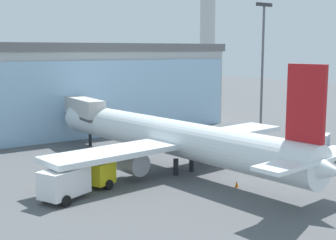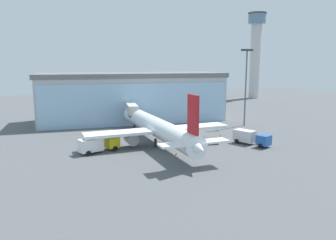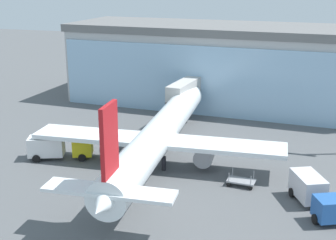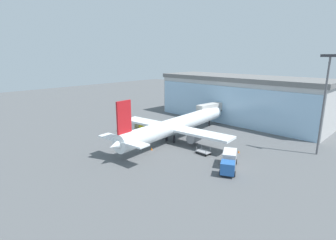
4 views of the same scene
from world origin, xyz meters
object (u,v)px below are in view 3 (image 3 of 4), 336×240
at_px(safety_cone_wingtip, 292,169).
at_px(airplane, 159,135).
at_px(fuel_truck, 314,193).
at_px(baggage_cart, 241,181).
at_px(jet_bridge, 192,86).
at_px(safety_cone_nose, 140,193).
at_px(catering_truck, 58,147).

bearing_deg(safety_cone_wingtip, airplane, -172.61).
distance_m(fuel_truck, baggage_cart, 7.65).
xyz_separation_m(airplane, baggage_cart, (9.96, -3.35, -2.82)).
bearing_deg(fuel_truck, airplane, -135.23).
bearing_deg(fuel_truck, safety_cone_wingtip, 170.39).
distance_m(jet_bridge, safety_cone_wingtip, 23.70).
relative_size(fuel_truck, safety_cone_nose, 13.70).
distance_m(catering_truck, safety_cone_wingtip, 26.72).
bearing_deg(safety_cone_nose, airplane, 95.94).
relative_size(jet_bridge, fuel_truck, 1.96).
relative_size(catering_truck, baggage_cart, 2.61).
height_order(jet_bridge, airplane, airplane).
height_order(baggage_cart, safety_cone_nose, baggage_cart).
distance_m(catering_truck, safety_cone_nose, 13.99).
bearing_deg(safety_cone_wingtip, safety_cone_nose, -142.86).
xyz_separation_m(jet_bridge, safety_cone_nose, (2.07, -27.50, -4.35)).
xyz_separation_m(airplane, catering_truck, (-11.60, -2.39, -1.85)).
distance_m(fuel_truck, safety_cone_nose, 16.38).
relative_size(jet_bridge, airplane, 0.38).
bearing_deg(airplane, jet_bridge, -0.36).
height_order(fuel_truck, safety_cone_nose, fuel_truck).
height_order(jet_bridge, fuel_truck, jet_bridge).
distance_m(jet_bridge, baggage_cart, 25.24).
bearing_deg(fuel_truck, catering_truck, -122.93).
distance_m(catering_truck, baggage_cart, 21.60).
distance_m(airplane, safety_cone_wingtip, 15.18).
relative_size(jet_bridge, safety_cone_wingtip, 26.81).
xyz_separation_m(catering_truck, baggage_cart, (21.55, -0.96, -0.97)).
bearing_deg(airplane, fuel_truck, -113.59).
relative_size(jet_bridge, baggage_cart, 5.06).
height_order(baggage_cart, safety_cone_wingtip, baggage_cart).
relative_size(fuel_truck, safety_cone_wingtip, 13.70).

